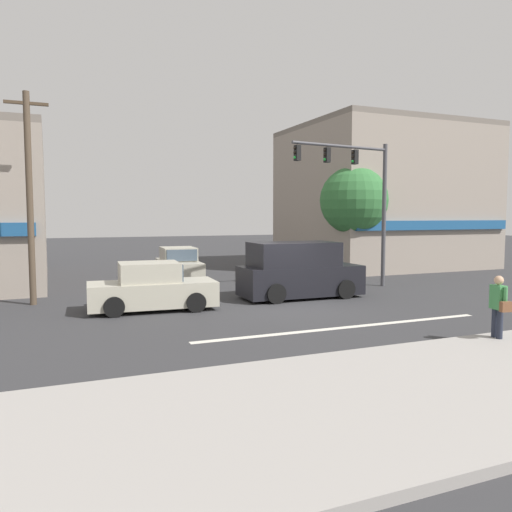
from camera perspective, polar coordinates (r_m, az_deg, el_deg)
name	(u,v)px	position (r m, az deg, el deg)	size (l,w,h in m)	color
ground_plane	(291,306)	(17.21, 3.97, -5.77)	(120.00, 120.00, 0.00)	#333335
lane_marking_stripe	(347,327)	(14.23, 10.37, -8.01)	(9.00, 0.24, 0.01)	silver
sidewalk_curb	(496,378)	(10.53, 25.75, -12.49)	(40.00, 5.00, 0.16)	#9E9993
building_right_corner	(382,197)	(32.21, 14.18, 6.53)	(10.64, 9.48, 8.52)	gray
street_tree	(354,201)	(26.33, 11.13, 6.23)	(3.51, 3.51, 5.65)	#4C3823
utility_pole_near_left	(30,195)	(18.90, -24.46, 6.33)	(1.40, 0.22, 7.30)	brown
traffic_light_mast	(361,187)	(21.78, 11.95, 7.68)	(4.87, 0.70, 6.20)	#47474C
sedan_parked_curbside	(179,265)	(24.39, -8.82, -1.06)	(2.08, 4.20, 1.58)	#B7B29E
van_waiting_far	(298,271)	(18.92, 4.86, -1.75)	(4.63, 2.10, 2.11)	black
sedan_crossing_center	(152,289)	(16.76, -11.80, -3.67)	(4.21, 2.09, 1.58)	#B7B29E
pedestrian_foreground_with_bag	(498,306)	(13.33, 25.97, -5.11)	(0.38, 0.67, 1.67)	#232838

